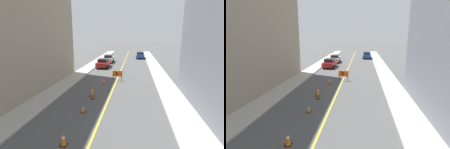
# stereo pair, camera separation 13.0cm
# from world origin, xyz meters

# --- Properties ---
(lane_stripe) EXTENTS (0.12, 63.11, 0.01)m
(lane_stripe) POSITION_xyz_m (0.00, 31.55, 0.00)
(lane_stripe) COLOR gold
(lane_stripe) RESTS_ON ground_plane
(sidewalk_left) EXTENTS (2.21, 63.11, 0.13)m
(sidewalk_left) POSITION_xyz_m (-5.73, 31.55, 0.07)
(sidewalk_left) COLOR #ADA89E
(sidewalk_left) RESTS_ON ground_plane
(sidewalk_right) EXTENTS (2.21, 63.11, 0.13)m
(sidewalk_right) POSITION_xyz_m (5.73, 31.55, 0.07)
(sidewalk_right) COLOR #ADA89E
(sidewalk_right) RESTS_ON ground_plane
(traffic_cone_third) EXTENTS (0.37, 0.37, 0.70)m
(traffic_cone_third) POSITION_xyz_m (-1.33, 11.29, 0.35)
(traffic_cone_third) COLOR black
(traffic_cone_third) RESTS_ON ground_plane
(traffic_cone_fourth) EXTENTS (0.35, 0.35, 0.48)m
(traffic_cone_fourth) POSITION_xyz_m (-1.48, 15.30, 0.24)
(traffic_cone_fourth) COLOR black
(traffic_cone_fourth) RESTS_ON ground_plane
(traffic_cone_fifth) EXTENTS (0.45, 0.45, 0.71)m
(traffic_cone_fifth) POSITION_xyz_m (-1.69, 18.89, 0.35)
(traffic_cone_fifth) COLOR black
(traffic_cone_fifth) RESTS_ON ground_plane
(traffic_cone_farthest) EXTENTS (0.37, 0.37, 0.68)m
(traffic_cone_farthest) POSITION_xyz_m (-1.35, 23.00, 0.33)
(traffic_cone_farthest) COLOR black
(traffic_cone_farthest) RESTS_ON ground_plane
(delineator_post_rear) EXTENTS (0.33, 0.33, 1.19)m
(delineator_post_rear) POSITION_xyz_m (-1.45, 18.10, 0.51)
(delineator_post_rear) COLOR black
(delineator_post_rear) RESTS_ON ground_plane
(arrow_barricade_primary) EXTENTS (1.23, 0.12, 1.27)m
(arrow_barricade_primary) POSITION_xyz_m (0.12, 24.66, 0.88)
(arrow_barricade_primary) COLOR #EF560C
(arrow_barricade_primary) RESTS_ON ground_plane
(parked_car_curb_near) EXTENTS (2.02, 4.39, 1.59)m
(parked_car_curb_near) POSITION_xyz_m (-3.25, 33.35, 0.80)
(parked_car_curb_near) COLOR maroon
(parked_car_curb_near) RESTS_ON ground_plane
(parked_car_curb_mid) EXTENTS (1.94, 4.34, 1.59)m
(parked_car_curb_mid) POSITION_xyz_m (-3.22, 39.06, 0.80)
(parked_car_curb_mid) COLOR #B7B7BC
(parked_car_curb_mid) RESTS_ON ground_plane
(parked_car_curb_far) EXTENTS (1.94, 4.34, 1.59)m
(parked_car_curb_far) POSITION_xyz_m (3.40, 46.19, 0.80)
(parked_car_curb_far) COLOR navy
(parked_car_curb_far) RESTS_ON ground_plane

